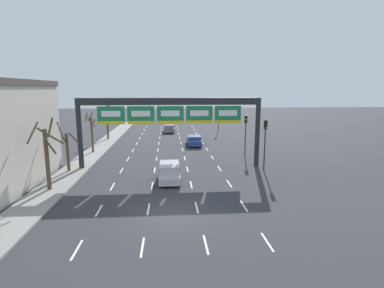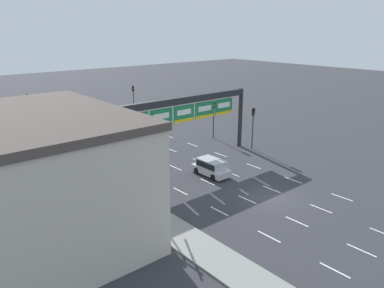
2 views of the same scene
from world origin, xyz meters
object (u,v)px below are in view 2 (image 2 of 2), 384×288
Objects in this scene: tree_bare_second at (103,165)px; tree_bare_third at (64,139)px; traffic_light_near_gantry at (253,120)px; tree_bare_furthest at (32,117)px; sign_gantry at (182,111)px; car_grey at (81,115)px; suv_silver at (211,166)px; traffic_light_mid_block at (133,94)px; traffic_light_far_end at (214,112)px; tree_bare_closest at (137,174)px; car_blue at (147,128)px.

tree_bare_third is (0.12, 8.92, 0.42)m from tree_bare_second.
traffic_light_near_gantry is 0.80× the size of tree_bare_furthest.
sign_gantry is 3.99× the size of car_grey.
suv_silver is 0.80× the size of tree_bare_third.
sign_gantry is at bearing -110.23° from traffic_light_mid_block.
tree_bare_second is at bearing -163.09° from traffic_light_far_end.
tree_bare_third is (-18.86, 3.14, -0.71)m from traffic_light_far_end.
sign_gantry is 10.42m from traffic_light_far_end.
tree_bare_closest reaches higher than traffic_light_near_gantry.
sign_gantry is at bearing 6.13° from tree_bare_second.
tree_bare_second is at bearing -173.87° from sign_gantry.
sign_gantry is 3.84× the size of tree_bare_second.
traffic_light_near_gantry is (9.32, -27.58, 2.82)m from car_grey.
traffic_light_far_end is 19.14m from tree_bare_third.
sign_gantry is 3.94× the size of traffic_light_mid_block.
tree_bare_closest is (-9.70, -32.26, 2.31)m from car_grey.
tree_bare_closest is (-18.77, -11.21, -0.43)m from traffic_light_far_end.
car_blue is (3.51, -13.59, 0.01)m from car_grey.
tree_bare_furthest is (-9.59, 22.70, 2.43)m from suv_silver.
sign_gantry is at bearing -38.58° from tree_bare_third.
tree_bare_closest reaches higher than car_blue.
tree_bare_third is at bearing -90.42° from tree_bare_furthest.
tree_bare_furthest is at bearing -160.47° from traffic_light_mid_block.
tree_bare_third is at bearing -138.44° from traffic_light_mid_block.
traffic_light_far_end is 19.88m from tree_bare_second.
traffic_light_far_end is (5.56, -7.46, 2.73)m from car_blue.
car_grey is 29.25m from traffic_light_near_gantry.
tree_bare_closest is (-19.03, -4.68, -0.51)m from traffic_light_near_gantry.
car_blue is 0.74× the size of tree_bare_furthest.
traffic_light_near_gantry is 1.04× the size of tree_bare_second.
traffic_light_near_gantry is at bearing -71.32° from car_grey.
car_grey is 23.09m from traffic_light_far_end.
traffic_light_mid_block is at bearing 58.83° from tree_bare_closest.
traffic_light_far_end is at bearing 16.91° from tree_bare_second.
tree_bare_closest is at bearing -89.96° from tree_bare_furthest.
tree_bare_second is (-18.99, -5.77, -1.13)m from traffic_light_far_end.
traffic_light_mid_block is (5.61, 12.44, 2.60)m from car_blue.
sign_gantry reaches higher than tree_bare_third.
car_grey is 0.92× the size of traffic_light_near_gantry.
car_blue is at bearing 112.57° from traffic_light_near_gantry.
sign_gantry reaches higher than tree_bare_second.
traffic_light_mid_block is 0.96× the size of traffic_light_far_end.
traffic_light_mid_block is (9.07, 24.61, -2.36)m from sign_gantry.
tree_bare_closest reaches higher than traffic_light_mid_block.
car_blue is (3.46, 12.17, -4.96)m from sign_gantry.
tree_bare_furthest is at bearing 89.40° from tree_bare_second.
traffic_light_mid_block is (9.25, 29.38, 2.45)m from suv_silver.
traffic_light_near_gantry is at bearing -89.55° from traffic_light_mid_block.
tree_bare_furthest is (-18.79, 13.23, -0.16)m from traffic_light_far_end.
tree_bare_closest reaches higher than tree_bare_third.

